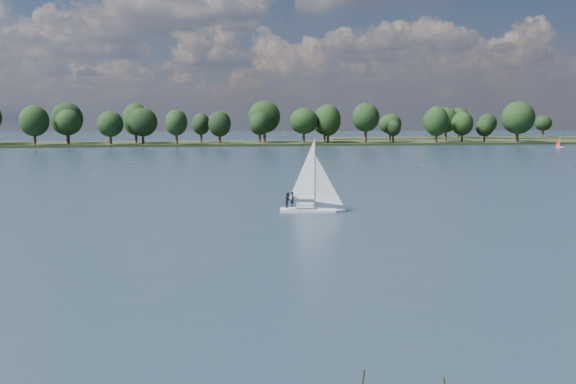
# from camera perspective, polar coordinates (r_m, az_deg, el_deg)

# --- Properties ---
(ground) EXTENTS (700.00, 700.00, 0.00)m
(ground) POSITION_cam_1_polar(r_m,az_deg,el_deg) (127.78, -4.43, 2.26)
(ground) COLOR #233342
(ground) RESTS_ON ground
(far_shore) EXTENTS (660.00, 40.00, 1.50)m
(far_shore) POSITION_cam_1_polar(r_m,az_deg,el_deg) (239.49, -6.15, 4.25)
(far_shore) COLOR black
(far_shore) RESTS_ON ground
(far_shore_back) EXTENTS (220.00, 30.00, 1.40)m
(far_shore_back) POSITION_cam_1_polar(r_m,az_deg,el_deg) (332.87, 22.33, 4.44)
(far_shore_back) COLOR black
(far_shore_back) RESTS_ON ground
(sailboat) EXTENTS (6.24, 2.65, 7.96)m
(sailboat) POSITION_cam_1_polar(r_m,az_deg,el_deg) (65.46, 1.82, 0.14)
(sailboat) COLOR silver
(sailboat) RESTS_ON ground
(dinghy_orange) EXTENTS (2.53, 2.13, 3.85)m
(dinghy_orange) POSITION_cam_1_polar(r_m,az_deg,el_deg) (230.89, 23.01, 3.91)
(dinghy_orange) COLOR silver
(dinghy_orange) RESTS_ON ground
(treeline) EXTENTS (562.54, 73.14, 17.63)m
(treeline) POSITION_cam_1_polar(r_m,az_deg,el_deg) (235.36, -6.26, 6.16)
(treeline) COLOR black
(treeline) RESTS_ON ground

